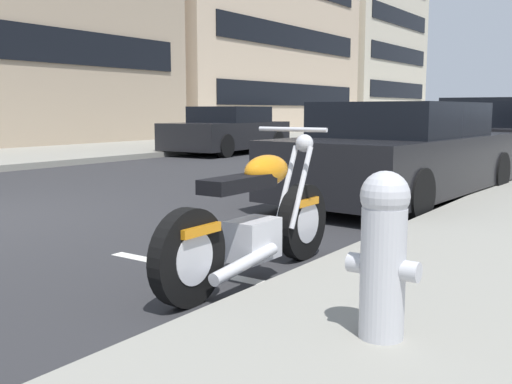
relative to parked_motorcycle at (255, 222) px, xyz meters
The scene contains 10 objects.
sidewalk_far_curb 16.26m from the parked_motorcycle, 42.85° to the left, with size 120.00×5.00×0.14m, color gray.
parking_stall_stripe 0.55m from the parked_motorcycle, 103.08° to the left, with size 0.12×2.20×0.01m, color silver.
parked_motorcycle is the anchor object (origin of this frame).
parked_car_across_street 4.42m from the parked_motorcycle, ahead, with size 4.68×2.11×1.35m.
parked_car_at_intersection 10.16m from the parked_motorcycle, ahead, with size 4.17×1.91×1.43m.
crossing_truck 28.87m from the parked_motorcycle, 11.20° to the left, with size 2.31×5.50×1.87m.
car_opposite_curb 12.88m from the parked_motorcycle, 38.64° to the left, with size 4.28×2.14×1.35m.
fire_hydrant 1.63m from the parked_motorcycle, 122.34° to the right, with size 0.24×0.36×0.83m.
townhouse_mid_block 29.27m from the parked_motorcycle, 39.22° to the left, with size 14.96×10.00×9.17m.
townhouse_near_left 40.90m from the parked_motorcycle, 25.61° to the left, with size 11.40×8.40×11.92m.
Camera 1 is at (-3.42, -6.60, 1.26)m, focal length 41.21 mm.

